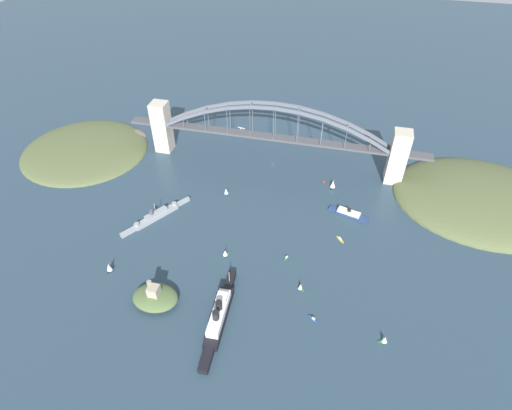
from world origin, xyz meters
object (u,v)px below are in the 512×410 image
(small_boat_3, at_px, (286,258))
(small_boat_8, at_px, (226,191))
(naval_cruiser, at_px, (156,216))
(harbor_ferry_steamer, at_px, (349,213))
(fort_island_mid_harbor, at_px, (155,297))
(channel_marker_buoy, at_px, (324,181))
(small_boat_0, at_px, (300,287))
(seaplane_taxiing_near_bridge, at_px, (241,129))
(small_boat_6, at_px, (333,184))
(small_boat_7, at_px, (225,253))
(small_boat_2, at_px, (340,239))
(small_boat_1, at_px, (109,267))
(ocean_liner, at_px, (219,316))
(small_boat_5, at_px, (313,319))
(harbor_arch_bridge, at_px, (274,139))
(small_boat_4, at_px, (385,340))

(small_boat_3, distance_m, small_boat_8, 99.55)
(naval_cruiser, distance_m, harbor_ferry_steamer, 177.27)
(fort_island_mid_harbor, distance_m, channel_marker_buoy, 204.65)
(small_boat_0, xyz_separation_m, channel_marker_buoy, (-2.43, -139.25, -2.21))
(seaplane_taxiing_near_bridge, bearing_deg, small_boat_0, 115.91)
(small_boat_6, height_order, small_boat_8, small_boat_6)
(seaplane_taxiing_near_bridge, relative_size, small_boat_3, 1.39)
(small_boat_3, distance_m, small_boat_6, 107.25)
(small_boat_8, distance_m, channel_marker_buoy, 99.89)
(fort_island_mid_harbor, bearing_deg, small_boat_7, -123.74)
(fort_island_mid_harbor, height_order, small_boat_2, fort_island_mid_harbor)
(small_boat_1, distance_m, channel_marker_buoy, 219.34)
(small_boat_0, height_order, small_boat_1, small_boat_1)
(small_boat_1, xyz_separation_m, small_boat_7, (-85.38, -37.15, -0.83))
(ocean_liner, relative_size, small_boat_5, 12.14)
(small_boat_5, relative_size, small_boat_7, 0.96)
(small_boat_1, height_order, small_boat_5, small_boat_1)
(ocean_liner, height_order, small_boat_7, ocean_liner)
(ocean_liner, relative_size, small_boat_1, 9.25)
(harbor_ferry_steamer, distance_m, channel_marker_buoy, 52.18)
(small_boat_1, xyz_separation_m, channel_marker_buoy, (-153.85, -156.30, -3.14))
(harbor_ferry_steamer, relative_size, seaplane_taxiing_near_bridge, 3.91)
(small_boat_2, bearing_deg, harbor_arch_bridge, -50.89)
(small_boat_1, relative_size, small_boat_3, 1.30)
(harbor_ferry_steamer, distance_m, small_boat_5, 121.17)
(small_boat_8, bearing_deg, small_boat_0, 132.18)
(ocean_liner, xyz_separation_m, small_boat_6, (-64.34, -172.66, -0.68))
(small_boat_0, relative_size, small_boat_7, 0.99)
(small_boat_4, bearing_deg, harbor_ferry_steamer, -75.59)
(harbor_arch_bridge, bearing_deg, fort_island_mid_harbor, 75.76)
(fort_island_mid_harbor, bearing_deg, small_boat_6, -124.41)
(naval_cruiser, bearing_deg, harbor_ferry_steamer, -165.02)
(harbor_ferry_steamer, height_order, fort_island_mid_harbor, fort_island_mid_harbor)
(naval_cruiser, bearing_deg, ocean_liner, 134.51)
(small_boat_0, bearing_deg, small_boat_6, -95.09)
(harbor_ferry_steamer, xyz_separation_m, small_boat_8, (118.62, -2.11, 1.89))
(naval_cruiser, xyz_separation_m, small_boat_3, (-124.76, 20.62, -2.28))
(seaplane_taxiing_near_bridge, xyz_separation_m, small_boat_4, (-168.38, 248.35, 1.39))
(harbor_arch_bridge, bearing_deg, small_boat_4, 121.66)
(small_boat_0, bearing_deg, channel_marker_buoy, -91.00)
(seaplane_taxiing_near_bridge, xyz_separation_m, channel_marker_buoy, (-107.91, 77.89, -0.84))
(small_boat_6, bearing_deg, small_boat_7, 55.25)
(harbor_arch_bridge, height_order, naval_cruiser, harbor_arch_bridge)
(small_boat_3, bearing_deg, small_boat_0, 119.15)
(small_boat_3, bearing_deg, ocean_liner, 62.18)
(fort_island_mid_harbor, xyz_separation_m, small_boat_1, (48.00, -18.81, -0.79))
(small_boat_3, bearing_deg, small_boat_1, 18.71)
(fort_island_mid_harbor, xyz_separation_m, small_boat_6, (-115.20, -168.16, -0.53))
(small_boat_7, bearing_deg, small_boat_1, 23.51)
(small_boat_2, xyz_separation_m, small_boat_3, (41.20, 32.26, 0.02))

